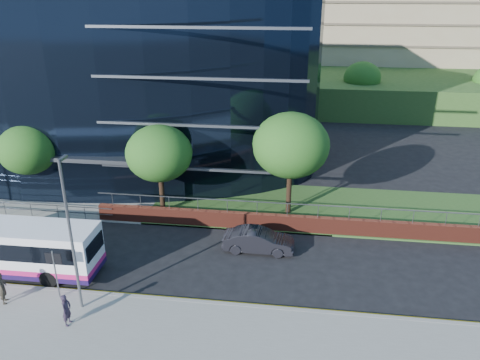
# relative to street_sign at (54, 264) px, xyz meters

# --- Properties ---
(far_forecourt) EXTENTS (50.00, 8.00, 0.10)m
(far_forecourt) POSITION_rel_street_sign_xyz_m (-10.50, 12.59, -2.10)
(far_forecourt) COLOR gray
(far_forecourt) RESTS_ON ground
(grass_verge) EXTENTS (36.00, 8.00, 0.12)m
(grass_verge) POSITION_rel_street_sign_xyz_m (19.50, 12.59, -2.09)
(grass_verge) COLOR #2D511E
(grass_verge) RESTS_ON ground
(glass_office) EXTENTS (44.00, 23.10, 16.00)m
(glass_office) POSITION_rel_street_sign_xyz_m (-8.50, 22.44, 5.85)
(glass_office) COLOR black
(glass_office) RESTS_ON ground
(retaining_wall) EXTENTS (34.00, 0.40, 2.11)m
(retaining_wall) POSITION_rel_street_sign_xyz_m (15.50, 8.89, -1.54)
(retaining_wall) COLOR maroon
(retaining_wall) RESTS_ON ground
(apartment_block) EXTENTS (60.00, 42.00, 30.00)m
(apartment_block) POSITION_rel_street_sign_xyz_m (27.50, 58.80, 8.96)
(apartment_block) COLOR #2D511E
(apartment_block) RESTS_ON ground
(street_sign) EXTENTS (0.85, 0.09, 2.80)m
(street_sign) POSITION_rel_street_sign_xyz_m (0.00, 0.00, 0.00)
(street_sign) COLOR slate
(street_sign) RESTS_ON pavement_near
(tree_far_b) EXTENTS (4.29, 4.29, 6.05)m
(tree_far_b) POSITION_rel_street_sign_xyz_m (-7.50, 11.09, 2.06)
(tree_far_b) COLOR black
(tree_far_b) RESTS_ON ground
(tree_far_c) EXTENTS (4.62, 4.62, 6.51)m
(tree_far_c) POSITION_rel_street_sign_xyz_m (2.50, 10.59, 2.39)
(tree_far_c) COLOR black
(tree_far_c) RESTS_ON ground
(tree_far_d) EXTENTS (5.28, 5.28, 7.44)m
(tree_far_d) POSITION_rel_street_sign_xyz_m (11.50, 11.59, 3.04)
(tree_far_d) COLOR black
(tree_far_d) RESTS_ON ground
(tree_dist_e) EXTENTS (4.62, 4.62, 6.51)m
(tree_dist_e) POSITION_rel_street_sign_xyz_m (19.50, 41.59, 2.39)
(tree_dist_e) COLOR black
(tree_dist_e) RESTS_ON ground
(streetlight_east) EXTENTS (0.15, 0.77, 8.00)m
(streetlight_east) POSITION_rel_street_sign_xyz_m (1.50, -0.59, 2.29)
(streetlight_east) COLOR slate
(streetlight_east) RESTS_ON pavement_near
(city_bus) EXTENTS (11.11, 2.66, 3.00)m
(city_bus) POSITION_rel_street_sign_xyz_m (-4.20, 2.07, -0.56)
(city_bus) COLOR white
(city_bus) RESTS_ON ground
(parked_car) EXTENTS (4.39, 1.58, 1.44)m
(parked_car) POSITION_rel_street_sign_xyz_m (9.86, 6.21, -1.43)
(parked_car) COLOR black
(parked_car) RESTS_ON ground
(pedestrian) EXTENTS (0.41, 0.61, 1.65)m
(pedestrian) POSITION_rel_street_sign_xyz_m (1.45, -1.95, -1.17)
(pedestrian) COLOR #2B2132
(pedestrian) RESTS_ON pavement_near
(pedestrian_b) EXTENTS (0.67, 0.77, 1.78)m
(pedestrian_b) POSITION_rel_street_sign_xyz_m (-2.58, -0.78, -1.11)
(pedestrian_b) COLOR #2F2A21
(pedestrian_b) RESTS_ON pavement_near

